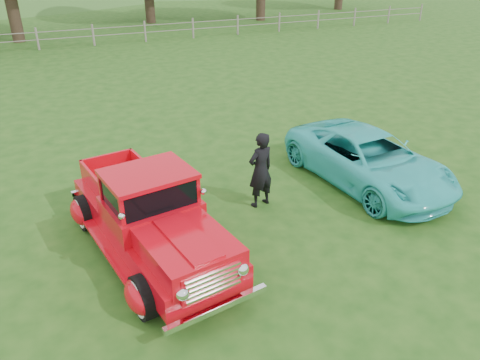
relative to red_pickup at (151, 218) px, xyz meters
name	(u,v)px	position (x,y,z in m)	size (l,w,h in m)	color
ground	(251,255)	(1.71, -0.83, -0.80)	(140.00, 140.00, 0.00)	#1B4713
distant_hills	(25,30)	(-2.37, 58.64, -5.34)	(116.00, 60.00, 18.00)	#2F5920
fence_line	(93,35)	(1.71, 21.17, -0.19)	(48.00, 0.12, 1.20)	gray
red_pickup	(151,218)	(0.00, 0.00, 0.00)	(2.86, 5.21, 1.78)	black
teal_sedan	(368,159)	(5.62, 0.82, -0.15)	(2.15, 4.66, 1.30)	#31C7C3
man	(261,170)	(2.70, 0.87, 0.09)	(0.65, 0.42, 1.77)	black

